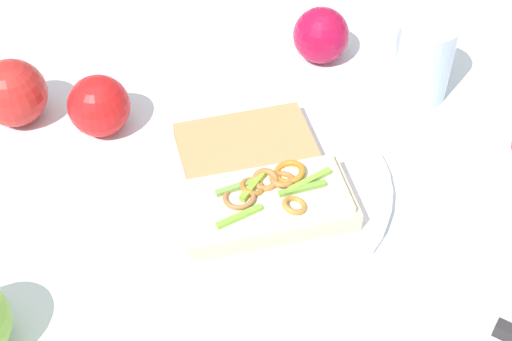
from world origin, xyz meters
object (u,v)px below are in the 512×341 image
at_px(drinking_glass, 423,60).
at_px(apple_0, 99,106).
at_px(apple_1, 13,93).
at_px(sandwich, 267,204).
at_px(knife, 509,334).
at_px(apple_4, 321,35).
at_px(plate, 256,187).
at_px(bread_slice_side, 246,147).

bearing_deg(drinking_glass, apple_0, 3.32).
distance_m(apple_1, drinking_glass, 0.50).
bearing_deg(sandwich, knife, 134.26).
xyz_separation_m(apple_4, knife, (-0.10, 0.45, -0.03)).
xyz_separation_m(plate, bread_slice_side, (0.01, -0.05, 0.02)).
distance_m(apple_0, drinking_glass, 0.40).
distance_m(sandwich, apple_1, 0.35).
height_order(bread_slice_side, apple_4, apple_4).
bearing_deg(apple_1, plate, 150.90).
relative_size(plate, drinking_glass, 2.91).
relative_size(apple_0, apple_4, 1.00).
height_order(bread_slice_side, drinking_glass, drinking_glass).
distance_m(plate, knife, 0.31).
height_order(sandwich, apple_0, apple_0).
height_order(plate, bread_slice_side, bread_slice_side).
distance_m(apple_0, knife, 0.52).
height_order(sandwich, apple_1, apple_1).
bearing_deg(apple_4, drinking_glass, 142.48).
height_order(sandwich, drinking_glass, drinking_glass).
distance_m(sandwich, bread_slice_side, 0.10).
bearing_deg(knife, bread_slice_side, -11.29).
xyz_separation_m(apple_1, drinking_glass, (-0.50, 0.01, 0.01)).
relative_size(sandwich, apple_0, 2.57).
relative_size(plate, apple_4, 4.09).
xyz_separation_m(apple_0, apple_4, (-0.29, -0.11, -0.00)).
distance_m(apple_4, drinking_glass, 0.14).
bearing_deg(apple_1, apple_0, 163.26).
xyz_separation_m(bread_slice_side, knife, (-0.22, 0.27, -0.02)).
bearing_deg(bread_slice_side, plate, 88.86).
bearing_deg(apple_1, drinking_glass, 179.10).
bearing_deg(apple_4, sandwich, 69.14).
height_order(plate, apple_0, apple_0).
bearing_deg(apple_0, knife, 139.05).
bearing_deg(knife, drinking_glass, -52.69).
bearing_deg(plate, sandwich, 97.61).
xyz_separation_m(sandwich, knife, (-0.21, 0.17, -0.02)).
bearing_deg(plate, drinking_glass, -146.92).
xyz_separation_m(sandwich, apple_1, (0.28, -0.20, 0.01)).
bearing_deg(bread_slice_side, knife, 121.86).
bearing_deg(drinking_glass, knife, 88.74).
distance_m(bread_slice_side, drinking_glass, 0.25).
bearing_deg(knife, apple_0, -2.37).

